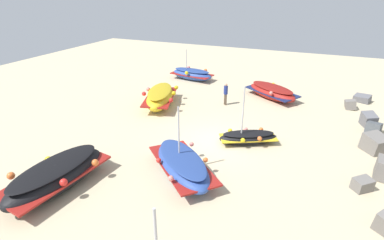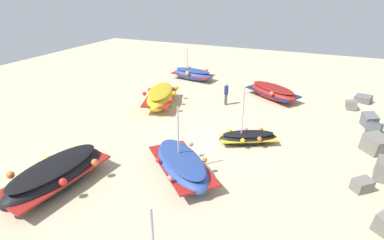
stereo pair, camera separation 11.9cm
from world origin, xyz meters
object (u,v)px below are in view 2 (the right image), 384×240
fishing_boat_6 (193,74)px  person_walking (226,93)px  fishing_boat_1 (56,175)px  fishing_boat_4 (248,137)px  fishing_boat_3 (272,92)px  fishing_boat_2 (161,97)px  fishing_boat_0 (182,165)px

fishing_boat_6 → person_walking: size_ratio=2.58×
fishing_boat_1 → fishing_boat_4: size_ratio=1.50×
fishing_boat_1 → fishing_boat_3: (-16.28, 7.07, -0.13)m
fishing_boat_2 → fishing_boat_3: size_ratio=1.08×
fishing_boat_0 → person_walking: size_ratio=2.75×
fishing_boat_4 → fishing_boat_6: (-10.90, -8.27, 0.18)m
fishing_boat_4 → person_walking: size_ratio=2.05×
fishing_boat_1 → fishing_boat_2: (-11.20, -0.69, 0.02)m
fishing_boat_2 → fishing_boat_3: (-5.08, 7.76, -0.14)m
fishing_boat_0 → fishing_boat_1: bearing=-103.6°
fishing_boat_0 → fishing_boat_2: fishing_boat_0 is taller
person_walking → fishing_boat_6: bearing=-91.1°
fishing_boat_3 → fishing_boat_4: 8.53m
person_walking → fishing_boat_2: bearing=-20.6°
fishing_boat_0 → fishing_boat_2: (-7.95, -5.55, 0.14)m
fishing_boat_6 → person_walking: bearing=-37.4°
fishing_boat_4 → fishing_boat_2: bearing=128.7°
fishing_boat_3 → fishing_boat_6: bearing=18.1°
fishing_boat_1 → fishing_boat_3: bearing=-17.7°
fishing_boat_1 → person_walking: 13.89m
fishing_boat_1 → fishing_boat_3: size_ratio=1.09×
fishing_boat_4 → fishing_boat_6: size_ratio=0.80×
fishing_boat_2 → person_walking: 5.12m
fishing_boat_3 → fishing_boat_2: bearing=67.3°
fishing_boat_1 → person_walking: person_walking is taller
fishing_boat_4 → fishing_boat_1: bearing=-159.9°
fishing_boat_0 → fishing_boat_3: size_ratio=0.98×
fishing_boat_0 → fishing_boat_6: fishing_boat_0 is taller
fishing_boat_1 → person_walking: size_ratio=3.07×
fishing_boat_1 → fishing_boat_3: 17.75m
person_walking → fishing_boat_1: bearing=28.4°
fishing_boat_0 → person_walking: (-10.06, -0.89, 0.45)m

